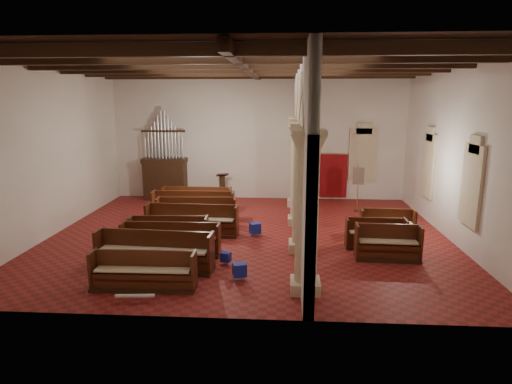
% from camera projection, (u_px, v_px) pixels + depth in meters
% --- Properties ---
extents(floor, '(14.00, 14.00, 0.00)m').
position_uv_depth(floor, '(249.00, 235.00, 15.34)').
color(floor, maroon).
rests_on(floor, ground).
extents(ceiling, '(14.00, 14.00, 0.00)m').
position_uv_depth(ceiling, '(248.00, 61.00, 14.08)').
color(ceiling, black).
rests_on(ceiling, wall_back).
extents(wall_back, '(14.00, 0.02, 6.00)m').
position_uv_depth(wall_back, '(258.00, 137.00, 20.57)').
color(wall_back, white).
rests_on(wall_back, floor).
extents(wall_front, '(14.00, 0.02, 6.00)m').
position_uv_depth(wall_front, '(225.00, 186.00, 8.86)').
color(wall_front, white).
rests_on(wall_front, floor).
extents(wall_left, '(0.02, 12.00, 6.00)m').
position_uv_depth(wall_left, '(52.00, 150.00, 15.14)').
color(wall_left, white).
rests_on(wall_left, floor).
extents(wall_right, '(0.02, 12.00, 6.00)m').
position_uv_depth(wall_right, '(457.00, 153.00, 14.28)').
color(wall_right, white).
rests_on(wall_right, floor).
extents(ceiling_beams, '(13.80, 11.80, 0.30)m').
position_uv_depth(ceiling_beams, '(248.00, 67.00, 14.12)').
color(ceiling_beams, '#371F11').
rests_on(ceiling_beams, wall_back).
extents(arcade, '(0.90, 11.90, 6.00)m').
position_uv_depth(arcade, '(301.00, 136.00, 14.48)').
color(arcade, beige).
rests_on(arcade, floor).
extents(window_right_a, '(0.03, 1.00, 2.20)m').
position_uv_depth(window_right_a, '(473.00, 186.00, 12.99)').
color(window_right_a, '#3A8265').
rests_on(window_right_a, wall_right).
extents(window_right_b, '(0.03, 1.00, 2.20)m').
position_uv_depth(window_right_b, '(429.00, 166.00, 16.89)').
color(window_right_b, '#3A8265').
rests_on(window_right_b, wall_right).
extents(window_back, '(1.00, 0.03, 2.20)m').
position_uv_depth(window_back, '(363.00, 155.00, 20.41)').
color(window_back, '#3A8265').
rests_on(window_back, wall_back).
extents(pipe_organ, '(2.10, 0.85, 4.40)m').
position_uv_depth(pipe_organ, '(165.00, 171.00, 20.70)').
color(pipe_organ, '#371F11').
rests_on(pipe_organ, floor).
extents(lectern, '(0.65, 0.68, 1.34)m').
position_uv_depth(lectern, '(222.00, 188.00, 20.69)').
color(lectern, '#3E1E13').
rests_on(lectern, floor).
extents(dossal_curtain, '(1.80, 0.07, 2.17)m').
position_uv_depth(dossal_curtain, '(330.00, 176.00, 20.66)').
color(dossal_curtain, maroon).
rests_on(dossal_curtain, floor).
extents(processional_banner, '(0.47, 0.59, 2.08)m').
position_uv_depth(processional_banner, '(358.00, 194.00, 18.48)').
color(processional_banner, '#371F11').
rests_on(processional_banner, floor).
extents(hymnal_box_a, '(0.43, 0.38, 0.35)m').
position_uv_depth(hymnal_box_a, '(240.00, 270.00, 11.50)').
color(hymnal_box_a, navy).
rests_on(hymnal_box_a, floor).
extents(hymnal_box_b, '(0.33, 0.29, 0.28)m').
position_uv_depth(hymnal_box_b, '(226.00, 257.00, 12.54)').
color(hymnal_box_b, navy).
rests_on(hymnal_box_b, floor).
extents(hymnal_box_c, '(0.45, 0.41, 0.37)m').
position_uv_depth(hymnal_box_c, '(255.00, 228.00, 15.20)').
color(hymnal_box_c, navy).
rests_on(hymnal_box_c, floor).
extents(tube_heater_a, '(0.93, 0.18, 0.09)m').
position_uv_depth(tube_heater_a, '(135.00, 296.00, 10.22)').
color(tube_heater_a, white).
rests_on(tube_heater_a, floor).
extents(tube_heater_b, '(0.89, 0.23, 0.09)m').
position_uv_depth(tube_heater_b, '(165.00, 274.00, 11.53)').
color(tube_heater_b, white).
rests_on(tube_heater_b, floor).
extents(nave_pew_0, '(2.68, 0.69, 0.98)m').
position_uv_depth(nave_pew_0, '(144.00, 277.00, 10.93)').
color(nave_pew_0, '#371F11').
rests_on(nave_pew_0, floor).
extents(nave_pew_1, '(3.40, 0.97, 1.12)m').
position_uv_depth(nave_pew_1, '(155.00, 257.00, 12.15)').
color(nave_pew_1, '#371F11').
rests_on(nave_pew_1, floor).
extents(nave_pew_2, '(3.08, 0.68, 1.01)m').
position_uv_depth(nave_pew_2, '(171.00, 244.00, 13.36)').
color(nave_pew_2, '#371F11').
rests_on(nave_pew_2, floor).
extents(nave_pew_3, '(2.60, 0.76, 0.99)m').
position_uv_depth(nave_pew_3, '(169.00, 236.00, 14.17)').
color(nave_pew_3, '#371F11').
rests_on(nave_pew_3, floor).
extents(nave_pew_4, '(3.33, 0.87, 1.10)m').
position_uv_depth(nave_pew_4, '(192.00, 225.00, 15.34)').
color(nave_pew_4, '#371F11').
rests_on(nave_pew_4, floor).
extents(nave_pew_5, '(3.04, 0.93, 1.12)m').
position_uv_depth(nave_pew_5, '(197.00, 217.00, 16.31)').
color(nave_pew_5, '#371F11').
rests_on(nave_pew_5, floor).
extents(nave_pew_6, '(3.32, 0.81, 1.15)m').
position_uv_depth(nave_pew_6, '(193.00, 210.00, 17.29)').
color(nave_pew_6, '#371F11').
rests_on(nave_pew_6, floor).
extents(nave_pew_7, '(2.99, 0.78, 1.07)m').
position_uv_depth(nave_pew_7, '(197.00, 204.00, 18.49)').
color(nave_pew_7, '#371F11').
rests_on(nave_pew_7, floor).
extents(aisle_pew_0, '(1.95, 0.80, 1.07)m').
position_uv_depth(aisle_pew_0, '(387.00, 248.00, 12.96)').
color(aisle_pew_0, '#371F11').
rests_on(aisle_pew_0, floor).
extents(aisle_pew_1, '(1.96, 0.69, 0.97)m').
position_uv_depth(aisle_pew_1, '(375.00, 238.00, 13.99)').
color(aisle_pew_1, '#371F11').
rests_on(aisle_pew_1, floor).
extents(aisle_pew_2, '(1.88, 0.71, 1.00)m').
position_uv_depth(aisle_pew_2, '(387.00, 228.00, 15.06)').
color(aisle_pew_2, '#371F11').
rests_on(aisle_pew_2, floor).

